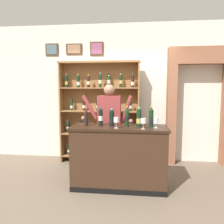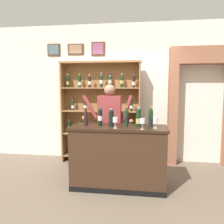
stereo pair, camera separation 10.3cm
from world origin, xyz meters
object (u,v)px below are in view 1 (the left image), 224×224
(tasting_bottle_riserva, at_px, (101,117))
(tasting_bottle_super_tuscan, at_px, (112,118))
(wine_shelf, at_px, (100,110))
(tasting_counter, at_px, (119,157))
(tasting_bottle_bianco, at_px, (86,118))
(wine_glass_spare, at_px, (156,121))
(tasting_bottle_rosso, at_px, (139,117))
(shopkeeper, at_px, (109,118))
(wine_glass_right, at_px, (143,121))
(tasting_bottle_chianti, at_px, (127,117))
(tasting_bottle_grappa, at_px, (151,118))
(wine_glass_left, at_px, (116,120))

(tasting_bottle_riserva, xyz_separation_m, tasting_bottle_super_tuscan, (0.19, -0.03, -0.01))
(wine_shelf, xyz_separation_m, tasting_counter, (0.53, -1.21, -0.64))
(tasting_bottle_bianco, bearing_deg, wine_glass_spare, -5.13)
(wine_shelf, bearing_deg, tasting_bottle_rosso, -54.79)
(shopkeeper, xyz_separation_m, wine_glass_right, (0.62, -0.80, 0.08))
(tasting_counter, height_order, tasting_bottle_rosso, tasting_bottle_rosso)
(shopkeeper, relative_size, tasting_bottle_chianti, 5.12)
(tasting_bottle_chianti, xyz_separation_m, wine_glass_spare, (0.46, -0.10, -0.03))
(wine_glass_spare, bearing_deg, tasting_counter, 172.72)
(wine_glass_spare, bearing_deg, tasting_bottle_super_tuscan, 172.05)
(tasting_bottle_riserva, bearing_deg, tasting_bottle_grappa, -0.14)
(tasting_counter, relative_size, tasting_bottle_grappa, 4.71)
(tasting_counter, height_order, tasting_bottle_chianti, tasting_bottle_chianti)
(tasting_bottle_grappa, xyz_separation_m, wine_glass_spare, (0.07, -0.12, -0.03))
(wine_glass_left, bearing_deg, shopkeeper, 105.16)
(tasting_bottle_grappa, relative_size, wine_glass_right, 2.00)
(shopkeeper, bearing_deg, tasting_bottle_chianti, -58.17)
(shopkeeper, bearing_deg, tasting_bottle_grappa, -36.57)
(tasting_bottle_riserva, xyz_separation_m, wine_glass_spare, (0.89, -0.13, -0.03))
(wine_shelf, bearing_deg, wine_glass_right, -57.11)
(shopkeeper, relative_size, wine_glass_right, 10.27)
(tasting_bottle_rosso, height_order, wine_glass_right, tasting_bottle_rosso)
(tasting_bottle_chianti, xyz_separation_m, tasting_bottle_grappa, (0.39, 0.03, -0.01))
(tasting_bottle_super_tuscan, distance_m, wine_glass_right, 0.55)
(tasting_bottle_chianti, bearing_deg, wine_glass_spare, -11.85)
(shopkeeper, height_order, tasting_bottle_chianti, shopkeeper)
(tasting_bottle_grappa, relative_size, wine_glass_spare, 2.00)
(tasting_bottle_rosso, bearing_deg, tasting_bottle_super_tuscan, 179.51)
(tasting_counter, xyz_separation_m, wine_glass_spare, (0.58, -0.07, 0.62))
(tasting_bottle_rosso, distance_m, wine_glass_spare, 0.28)
(tasting_bottle_rosso, bearing_deg, tasting_bottle_bianco, 179.56)
(shopkeeper, distance_m, wine_glass_right, 1.02)
(tasting_bottle_grappa, bearing_deg, wine_glass_right, -118.27)
(tasting_counter, distance_m, tasting_bottle_rosso, 0.73)
(tasting_bottle_bianco, distance_m, tasting_bottle_chianti, 0.67)
(tasting_bottle_rosso, bearing_deg, wine_glass_spare, -19.67)
(tasting_bottle_grappa, bearing_deg, tasting_bottle_rosso, -171.19)
(tasting_bottle_grappa, bearing_deg, wine_glass_left, -158.77)
(wine_shelf, bearing_deg, wine_glass_left, -70.19)
(tasting_counter, height_order, tasting_bottle_grappa, tasting_bottle_grappa)
(tasting_bottle_bianco, bearing_deg, tasting_counter, -2.83)
(wine_glass_spare, bearing_deg, wine_glass_right, -149.43)
(tasting_bottle_bianco, relative_size, tasting_bottle_super_tuscan, 0.97)
(tasting_bottle_riserva, distance_m, wine_glass_left, 0.35)
(tasting_bottle_bianco, xyz_separation_m, tasting_bottle_grappa, (1.06, 0.02, 0.02))
(shopkeeper, height_order, tasting_bottle_riserva, shopkeeper)
(tasting_bottle_bianco, xyz_separation_m, tasting_bottle_rosso, (0.86, -0.01, 0.02))
(tasting_bottle_bianco, relative_size, tasting_bottle_grappa, 0.84)
(tasting_bottle_rosso, xyz_separation_m, wine_glass_left, (-0.35, -0.18, -0.03))
(tasting_bottle_chianti, bearing_deg, tasting_bottle_riserva, 175.88)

